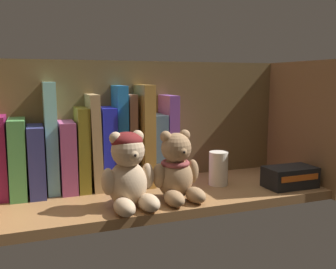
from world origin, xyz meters
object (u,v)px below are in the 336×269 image
at_px(book_4, 51,137).
at_px(book_5, 67,155).
at_px(book_9, 119,135).
at_px(book_2, 18,156).
at_px(book_10, 129,139).
at_px(teddy_bear_larger, 129,172).
at_px(teddy_bear_smaller, 177,171).
at_px(book_6, 81,148).
at_px(small_product_box, 290,177).
at_px(pillar_candle, 218,168).
at_px(book_1, 0,156).
at_px(book_12, 153,147).
at_px(book_13, 166,138).
at_px(book_11, 140,134).
at_px(book_7, 93,141).
at_px(book_8, 106,146).

distance_m(book_4, book_5, 0.05).
bearing_deg(book_9, book_2, 180.00).
relative_size(book_10, teddy_bear_larger, 1.42).
xyz_separation_m(book_4, teddy_bear_smaller, (0.24, -0.16, -0.06)).
height_order(book_6, small_product_box, book_6).
xyz_separation_m(book_2, pillar_candle, (0.44, -0.09, -0.04)).
height_order(book_1, book_6, book_6).
bearing_deg(book_12, book_5, 180.00).
bearing_deg(small_product_box, book_6, 159.82).
relative_size(book_13, teddy_bear_larger, 1.40).
bearing_deg(book_5, small_product_box, -18.92).
height_order(book_11, teddy_bear_smaller, book_11).
relative_size(book_9, book_11, 0.99).
distance_m(book_11, book_13, 0.07).
distance_m(book_7, book_12, 0.15).
bearing_deg(book_8, teddy_bear_larger, -86.37).
bearing_deg(teddy_bear_smaller, small_product_box, -1.63).
distance_m(book_10, book_11, 0.03).
xyz_separation_m(book_5, small_product_box, (0.48, -0.17, -0.05)).
xyz_separation_m(book_2, book_11, (0.27, 0.00, 0.03)).
bearing_deg(book_4, book_7, 0.00).
height_order(book_4, teddy_bear_larger, book_4).
bearing_deg(book_4, small_product_box, -17.80).
height_order(book_11, book_13, book_11).
bearing_deg(book_2, teddy_bear_smaller, -27.28).
xyz_separation_m(book_10, teddy_bear_smaller, (0.06, -0.16, -0.04)).
xyz_separation_m(book_13, teddy_bear_larger, (-0.14, -0.17, -0.03)).
relative_size(book_5, book_11, 0.67).
bearing_deg(book_1, book_5, 0.00).
relative_size(book_11, book_12, 1.42).
relative_size(book_8, small_product_box, 1.58).
xyz_separation_m(book_6, book_8, (0.06, 0.00, -0.00)).
relative_size(book_7, book_9, 0.92).
bearing_deg(book_6, book_12, 0.00).
height_order(book_10, teddy_bear_smaller, book_10).
relative_size(book_2, book_9, 0.71).
distance_m(book_11, book_12, 0.05).
xyz_separation_m(book_2, book_5, (0.10, 0.00, -0.01)).
distance_m(book_9, pillar_candle, 0.25).
distance_m(book_5, book_6, 0.04).
relative_size(book_1, book_4, 0.72).
height_order(book_2, book_12, same).
xyz_separation_m(book_5, book_11, (0.17, 0.00, 0.04)).
xyz_separation_m(book_7, teddy_bear_larger, (0.04, -0.17, -0.04)).
bearing_deg(book_9, teddy_bear_larger, -96.96).
bearing_deg(book_11, book_5, 180.00).
height_order(book_11, book_12, book_11).
bearing_deg(book_1, pillar_candle, -10.96).
bearing_deg(book_10, book_8, 180.00).
bearing_deg(book_2, teddy_bear_larger, -40.29).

